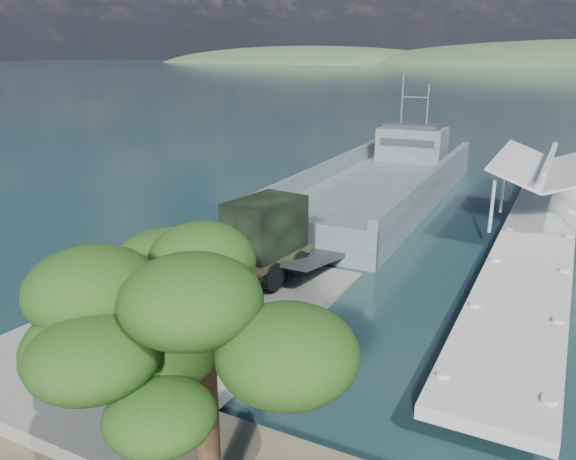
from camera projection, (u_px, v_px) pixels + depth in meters
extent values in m
plane|color=#19393C|center=(197.00, 315.00, 25.51)|extent=(1400.00, 1400.00, 0.00)
cube|color=gray|center=(184.00, 319.00, 24.58)|extent=(10.00, 18.00, 0.50)
cube|color=beige|center=(540.00, 228.00, 34.83)|extent=(4.00, 44.00, 0.50)
cube|color=#4F585E|center=(379.00, 195.00, 45.07)|extent=(9.53, 30.06, 2.49)
cube|color=#4F585E|center=(331.00, 168.00, 46.27)|extent=(1.16, 29.90, 1.30)
cube|color=#4F585E|center=(433.00, 178.00, 42.77)|extent=(1.16, 29.90, 1.30)
cube|color=#4F585E|center=(302.00, 243.00, 32.19)|extent=(8.97, 0.57, 2.59)
cube|color=#4F585E|center=(412.00, 144.00, 52.78)|extent=(6.05, 4.10, 2.99)
cube|color=#2F3334|center=(413.00, 126.00, 52.27)|extent=(5.04, 3.28, 0.40)
cylinder|color=#9DA0A2|center=(402.00, 100.00, 52.07)|extent=(0.16, 0.16, 4.98)
cylinder|color=#9DA0A2|center=(427.00, 107.00, 51.22)|extent=(0.16, 0.16, 3.99)
cylinder|color=black|center=(183.00, 290.00, 25.34)|extent=(0.65, 1.42, 1.37)
cylinder|color=black|center=(223.00, 303.00, 24.02)|extent=(0.65, 1.42, 1.37)
cylinder|color=black|center=(234.00, 266.00, 28.15)|extent=(0.65, 1.42, 1.37)
cylinder|color=black|center=(273.00, 276.00, 26.84)|extent=(0.65, 1.42, 1.37)
cylinder|color=black|center=(259.00, 254.00, 29.81)|extent=(0.65, 1.42, 1.37)
cylinder|color=black|center=(297.00, 263.00, 28.50)|extent=(0.65, 1.42, 1.37)
cube|color=black|center=(244.00, 272.00, 26.95)|extent=(3.35, 8.26, 0.26)
cube|color=#1F2F1A|center=(203.00, 268.00, 24.38)|extent=(2.89, 2.44, 2.11)
cube|color=#1F2F1A|center=(183.00, 289.00, 23.55)|extent=(2.53, 1.26, 1.06)
cube|color=#1F2F1A|center=(263.00, 256.00, 28.00)|extent=(3.25, 5.16, 0.37)
cube|color=black|center=(265.00, 226.00, 27.70)|extent=(3.04, 4.31, 2.64)
cube|color=#2F3334|center=(174.00, 307.00, 23.33)|extent=(2.65, 0.61, 0.32)
imported|color=#1F2F1A|center=(152.00, 281.00, 26.01)|extent=(0.71, 0.64, 1.62)
cylinder|color=#332214|center=(207.00, 429.00, 13.40)|extent=(0.61, 0.61, 5.87)
ellipsoid|color=#123D10|center=(201.00, 322.00, 12.55)|extent=(5.67, 5.26, 2.43)
ellipsoid|color=#123D10|center=(166.00, 256.00, 16.61)|extent=(2.83, 2.83, 1.62)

